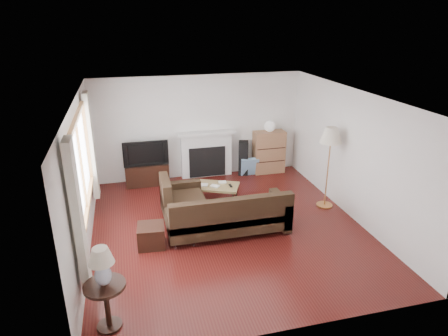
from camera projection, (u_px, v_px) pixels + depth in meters
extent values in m
cube|color=#4A1310|center=(228.00, 227.00, 7.60)|extent=(5.10, 5.60, 0.04)
cube|color=white|center=(228.00, 97.00, 6.70)|extent=(5.10, 5.60, 0.04)
cube|color=white|center=(199.00, 127.00, 9.64)|extent=(5.00, 0.04, 2.50)
cube|color=white|center=(288.00, 247.00, 4.66)|extent=(5.00, 0.04, 2.50)
cube|color=white|center=(82.00, 179.00, 6.58)|extent=(0.04, 5.50, 2.50)
cube|color=white|center=(353.00, 155.00, 7.72)|extent=(0.04, 5.50, 2.50)
cube|color=brown|center=(82.00, 166.00, 6.30)|extent=(0.12, 2.74, 1.54)
cube|color=beige|center=(78.00, 219.00, 4.99)|extent=(0.10, 0.35, 2.10)
cube|color=beige|center=(91.00, 146.00, 7.74)|extent=(0.10, 0.35, 2.10)
cube|color=white|center=(207.00, 154.00, 9.81)|extent=(1.40, 0.26, 1.15)
cube|color=black|center=(147.00, 174.00, 9.46)|extent=(1.01, 0.45, 0.50)
imported|color=black|center=(145.00, 152.00, 9.26)|extent=(1.03, 0.14, 0.59)
cube|color=black|center=(159.00, 165.00, 9.52)|extent=(0.30, 0.33, 0.84)
cube|color=black|center=(243.00, 158.00, 10.00)|extent=(0.31, 0.34, 0.85)
cube|color=#9D6C48|center=(269.00, 152.00, 10.09)|extent=(0.78, 0.37, 1.07)
sphere|color=white|center=(270.00, 126.00, 9.85)|extent=(0.27, 0.27, 0.27)
cube|color=black|center=(228.00, 213.00, 7.30)|extent=(2.41, 1.76, 0.78)
cube|color=olive|center=(214.00, 194.00, 8.55)|extent=(1.17, 0.93, 0.40)
cube|color=black|center=(151.00, 236.00, 6.94)|extent=(0.50, 0.50, 0.39)
cube|color=#C98645|center=(328.00, 168.00, 8.15)|extent=(0.51, 0.51, 1.72)
cube|color=black|center=(107.00, 306.00, 5.07)|extent=(0.53, 0.53, 0.66)
cube|color=silver|center=(102.00, 267.00, 4.86)|extent=(0.32, 0.32, 0.52)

